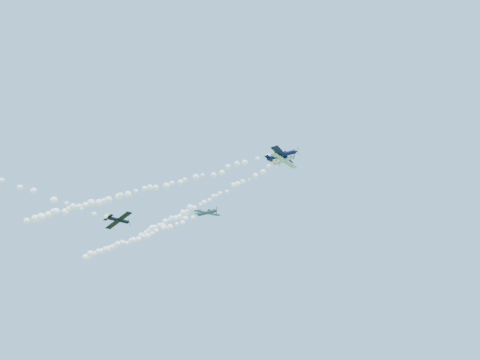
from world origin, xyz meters
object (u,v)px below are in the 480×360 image
Objects in this scene: plane_white at (284,160)px; plane_navy at (282,155)px; plane_grey at (207,213)px; plane_black at (118,220)px.

plane_navy is (0.37, -1.23, 0.61)m from plane_white.
plane_grey is 1.33× the size of plane_black.
plane_white is 0.80× the size of plane_grey.
plane_navy is at bearing -61.10° from plane_black.
plane_black is at bearing -126.97° from plane_white.
plane_white is 0.85× the size of plane_navy.
plane_navy is at bearing -58.45° from plane_white.
plane_white is at bearing -58.97° from plane_black.
plane_navy is at bearing -10.44° from plane_grey.
plane_black is (-25.63, -20.04, -12.78)m from plane_white.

